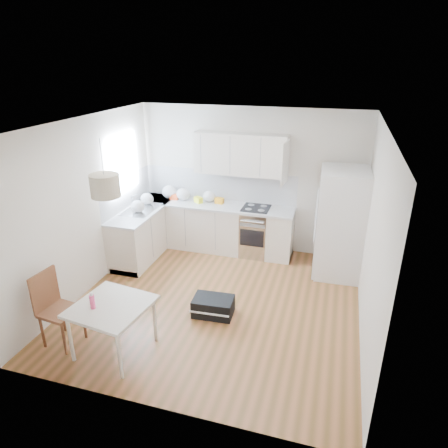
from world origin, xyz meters
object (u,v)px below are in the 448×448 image
Objects in this scene: refrigerator at (341,223)px; gym_bag at (213,306)px; dining_table at (112,310)px; dining_chair at (60,310)px.

refrigerator reaches higher than gym_bag.
refrigerator reaches higher than dining_table.
refrigerator is 3.95m from dining_table.
gym_bag is (1.68, 1.15, -0.37)m from dining_chair.
refrigerator is 1.82× the size of dining_chair.
refrigerator is 2.60m from gym_bag.
dining_table is (-2.64, -2.93, -0.30)m from refrigerator.
refrigerator is at bearing 43.82° from gym_bag.
gym_bag is (-1.68, -1.83, -0.78)m from refrigerator.
dining_chair reaches higher than dining_table.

